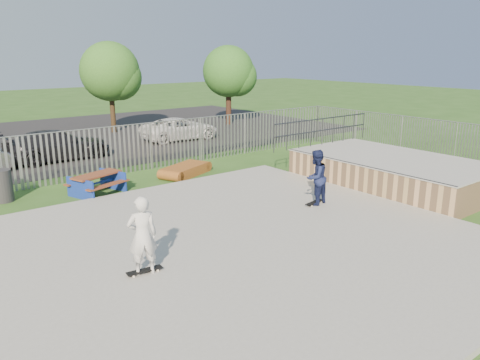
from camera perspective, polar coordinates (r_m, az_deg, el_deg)
ground at (r=11.52m, az=-5.63°, el=-9.81°), size 120.00×120.00×0.00m
concrete_slab at (r=11.48m, az=-5.64°, el=-9.47°), size 15.00×12.00×0.15m
quarter_pipe at (r=18.50m, az=17.99°, el=1.05°), size 5.50×7.05×2.19m
fence at (r=15.43m, az=-11.81°, el=0.43°), size 26.04×16.02×2.00m
picnic_table at (r=17.32m, az=-17.01°, el=-0.44°), size 2.11×1.91×0.74m
funbox at (r=19.31m, az=-6.67°, el=1.20°), size 2.28×1.74×0.41m
trash_bin_grey at (r=17.61m, az=-27.01°, el=-0.63°), size 0.66×0.66×1.10m
parking_lot at (r=28.81m, az=-26.55°, el=3.95°), size 40.00×18.00×0.02m
car_dark at (r=23.34m, az=-21.34°, el=3.98°), size 4.85×2.10×1.39m
car_white at (r=27.21m, az=-7.30°, el=6.23°), size 4.58×2.23×1.25m
tree_mid at (r=30.38m, az=-15.59°, el=12.61°), size 3.60×3.60×5.56m
tree_right at (r=32.71m, az=-1.43°, el=13.07°), size 3.48×3.48×5.37m
skateboard_a at (r=15.26m, az=9.07°, el=-2.78°), size 0.82×0.33×0.08m
skateboard_b at (r=10.75m, az=-11.56°, el=-10.86°), size 0.82×0.29×0.08m
skater_navy at (r=15.02m, az=9.21°, el=0.31°), size 0.97×0.81×1.78m
skater_white at (r=10.41m, az=-11.81°, el=-6.64°), size 0.74×0.59×1.78m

